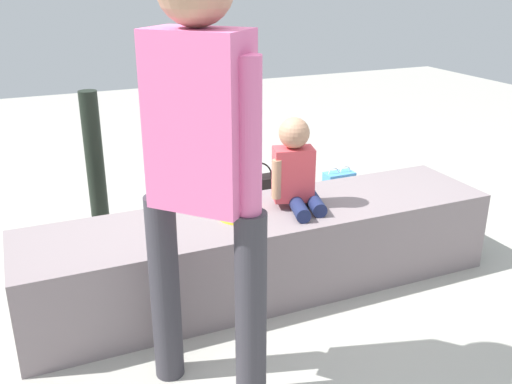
# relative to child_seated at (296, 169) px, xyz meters

# --- Properties ---
(ground_plane) EXTENTS (12.00, 12.00, 0.00)m
(ground_plane) POSITION_rel_child_seated_xyz_m (-0.18, -0.00, -0.67)
(ground_plane) COLOR #A8A69D
(concrete_ledge) EXTENTS (2.54, 0.59, 0.45)m
(concrete_ledge) POSITION_rel_child_seated_xyz_m (-0.18, -0.00, -0.44)
(concrete_ledge) COLOR gray
(concrete_ledge) RESTS_ON ground_plane
(child_seated) EXTENTS (0.29, 0.34, 0.48)m
(child_seated) POSITION_rel_child_seated_xyz_m (0.00, 0.00, 0.00)
(child_seated) COLOR #1B254F
(child_seated) RESTS_ON concrete_ledge
(adult_standing) EXTENTS (0.39, 0.41, 1.72)m
(adult_standing) POSITION_rel_child_seated_xyz_m (-0.72, -0.64, 0.37)
(adult_standing) COLOR #35333A
(adult_standing) RESTS_ON ground_plane
(cake_plate) EXTENTS (0.22, 0.22, 0.07)m
(cake_plate) POSITION_rel_child_seated_xyz_m (-0.33, -0.01, -0.19)
(cake_plate) COLOR yellow
(cake_plate) RESTS_ON concrete_ledge
(gift_bag) EXTENTS (0.21, 0.11, 0.36)m
(gift_bag) POSITION_rel_child_seated_xyz_m (0.73, 0.73, -0.51)
(gift_bag) COLOR #4C99E0
(gift_bag) RESTS_ON ground_plane
(railing_post) EXTENTS (0.36, 0.36, 0.99)m
(railing_post) POSITION_rel_child_seated_xyz_m (-0.91, 0.90, -0.31)
(railing_post) COLOR black
(railing_post) RESTS_ON ground_plane
(water_bottle_near_gift) EXTENTS (0.07, 0.07, 0.24)m
(water_bottle_near_gift) POSITION_rel_child_seated_xyz_m (0.12, 0.47, -0.56)
(water_bottle_near_gift) COLOR silver
(water_bottle_near_gift) RESTS_ON ground_plane
(party_cup_red) EXTENTS (0.08, 0.08, 0.12)m
(party_cup_red) POSITION_rel_child_seated_xyz_m (0.71, 1.25, -0.61)
(party_cup_red) COLOR red
(party_cup_red) RESTS_ON ground_plane
(handbag_black_leather) EXTENTS (0.32, 0.14, 0.35)m
(handbag_black_leather) POSITION_rel_child_seated_xyz_m (0.25, 1.08, -0.55)
(handbag_black_leather) COLOR black
(handbag_black_leather) RESTS_ON ground_plane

